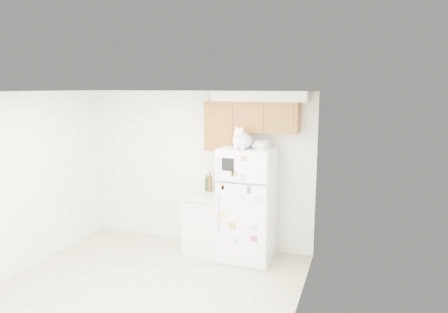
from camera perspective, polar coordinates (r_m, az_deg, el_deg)
The scene contains 9 objects.
ground_plane at distance 5.29m, azimuth -12.61°, elevation -19.27°, with size 3.80×4.00×0.01m, color #C2B495.
room_shell at distance 4.86m, azimuth -10.60°, elevation -0.73°, with size 3.84×4.04×2.52m.
refrigerator at distance 5.96m, azimuth 3.37°, elevation -6.74°, with size 0.76×0.78×1.70m.
base_counter at distance 6.36m, azimuth -2.54°, elevation -9.33°, with size 0.64×0.64×0.92m.
cat at distance 5.56m, azimuth 2.56°, elevation 2.35°, with size 0.33×0.48×0.34m.
storage_box_back at distance 5.76m, azimuth 5.48°, elevation 1.81°, with size 0.18×0.13×0.10m, color white.
storage_box_front at distance 5.63m, azimuth 5.30°, elevation 1.58°, with size 0.15×0.11×0.09m, color white.
bottle_green at distance 6.38m, azimuth -2.50°, elevation -3.72°, with size 0.06×0.06×0.27m, color #19381E, non-canonical shape.
bottle_amber at distance 6.32m, azimuth -2.01°, elevation -3.55°, with size 0.08×0.08×0.34m, color #593814, non-canonical shape.
Camera 1 is at (2.53, -3.89, 2.55)m, focal length 32.00 mm.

